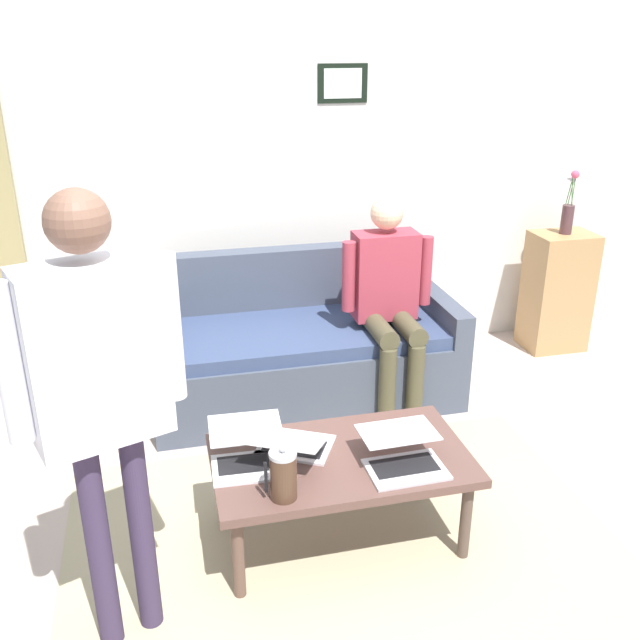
{
  "coord_description": "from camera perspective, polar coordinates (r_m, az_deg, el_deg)",
  "views": [
    {
      "loc": [
        0.8,
        2.31,
        2.13
      ],
      "look_at": [
        0.04,
        -0.82,
        0.8
      ],
      "focal_mm": 38.84,
      "sensor_mm": 36.0,
      "label": 1
    }
  ],
  "objects": [
    {
      "name": "coffee_table",
      "position": [
        3.1,
        1.72,
        -11.83
      ],
      "size": [
        1.12,
        0.64,
        0.43
      ],
      "color": "brown",
      "rests_on": "ground_plane"
    },
    {
      "name": "side_shelf",
      "position": [
        5.24,
        18.94,
        2.24
      ],
      "size": [
        0.42,
        0.32,
        0.86
      ],
      "color": "#AC8150",
      "rests_on": "ground_plane"
    },
    {
      "name": "ground_plane",
      "position": [
        3.24,
        4.44,
        -18.75
      ],
      "size": [
        7.68,
        7.68,
        0.0
      ],
      "primitive_type": "plane",
      "color": "#BAA59A"
    },
    {
      "name": "couch",
      "position": [
        4.33,
        -1.44,
        -2.48
      ],
      "size": [
        1.85,
        0.85,
        0.88
      ],
      "color": "#424A59",
      "rests_on": "ground_plane"
    },
    {
      "name": "person_seated",
      "position": [
        4.08,
        5.67,
        2.25
      ],
      "size": [
        0.55,
        0.51,
        1.28
      ],
      "color": "#4C4730",
      "rests_on": "ground_plane"
    },
    {
      "name": "area_rug",
      "position": [
        3.25,
        2.13,
        -18.38
      ],
      "size": [
        2.45,
        1.82,
        0.01
      ],
      "primitive_type": "cube",
      "color": "tan",
      "rests_on": "ground_plane"
    },
    {
      "name": "person_standing",
      "position": [
        2.37,
        -17.81,
        -4.42
      ],
      "size": [
        0.59,
        0.33,
        1.71
      ],
      "color": "#392D48",
      "rests_on": "ground_plane"
    },
    {
      "name": "flower_vase",
      "position": [
        5.08,
        19.79,
        8.44
      ],
      "size": [
        0.08,
        0.1,
        0.44
      ],
      "color": "#503236",
      "rests_on": "side_shelf"
    },
    {
      "name": "laptop_center",
      "position": [
        3.06,
        -2.32,
        -10.17
      ],
      "size": [
        0.46,
        0.48,
        0.15
      ],
      "color": "silver",
      "rests_on": "coffee_table"
    },
    {
      "name": "french_press",
      "position": [
        2.77,
        -3.06,
        -12.61
      ],
      "size": [
        0.13,
        0.11,
        0.24
      ],
      "color": "#4C3323",
      "rests_on": "coffee_table"
    },
    {
      "name": "back_wall",
      "position": [
        4.64,
        -3.54,
        12.73
      ],
      "size": [
        7.04,
        0.11,
        2.7
      ],
      "color": "silver",
      "rests_on": "ground_plane"
    },
    {
      "name": "laptop_right",
      "position": [
        3.02,
        -5.96,
        -10.85
      ],
      "size": [
        0.33,
        0.36,
        0.14
      ],
      "color": "silver",
      "rests_on": "coffee_table"
    },
    {
      "name": "laptop_left",
      "position": [
        3.0,
        6.86,
        -11.06
      ],
      "size": [
        0.33,
        0.34,
        0.13
      ],
      "color": "silver",
      "rests_on": "coffee_table"
    }
  ]
}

